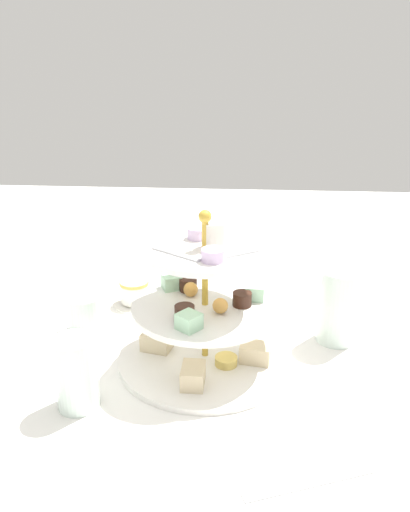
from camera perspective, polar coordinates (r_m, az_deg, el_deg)
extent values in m
plane|color=white|center=(0.85, 0.00, -11.69)|extent=(2.40, 2.40, 0.00)
cylinder|color=white|center=(0.85, 0.00, -11.40)|extent=(0.29, 0.29, 0.01)
cylinder|color=white|center=(0.80, 0.00, -5.79)|extent=(0.23, 0.23, 0.01)
cylinder|color=white|center=(0.77, 0.00, 0.45)|extent=(0.18, 0.18, 0.01)
cylinder|color=gold|center=(0.79, 0.00, -4.13)|extent=(0.01, 0.01, 0.25)
sphere|color=gold|center=(0.75, 0.00, 4.50)|extent=(0.02, 0.02, 0.02)
cube|color=beige|center=(0.91, 1.14, -7.59)|extent=(0.04, 0.05, 0.03)
cube|color=beige|center=(0.86, -5.49, -9.58)|extent=(0.05, 0.04, 0.03)
cube|color=beige|center=(0.77, -1.37, -13.38)|extent=(0.03, 0.05, 0.03)
cube|color=beige|center=(0.83, 5.71, -10.85)|extent=(0.05, 0.04, 0.03)
cylinder|color=#E5C660|center=(0.82, 2.40, -11.75)|extent=(0.04, 0.04, 0.01)
cylinder|color=#381E14|center=(0.80, 4.23, -4.79)|extent=(0.03, 0.03, 0.02)
cylinder|color=#381E14|center=(0.84, -1.92, -3.23)|extent=(0.03, 0.03, 0.02)
cylinder|color=#381E14|center=(0.75, -2.33, -6.42)|extent=(0.03, 0.03, 0.02)
cube|color=#B2E5BC|center=(0.82, 5.61, -4.08)|extent=(0.03, 0.03, 0.02)
cube|color=#B2E5BC|center=(0.85, -3.82, -2.94)|extent=(0.04, 0.04, 0.02)
cube|color=#B2E5BC|center=(0.73, -1.84, -7.40)|extent=(0.04, 0.04, 0.02)
sphere|color=gold|center=(0.82, -1.63, -3.80)|extent=(0.02, 0.02, 0.02)
sphere|color=gold|center=(0.77, 1.74, -5.65)|extent=(0.02, 0.02, 0.02)
cylinder|color=silver|center=(0.71, 0.92, 0.11)|extent=(0.03, 0.03, 0.02)
cylinder|color=silver|center=(0.81, -0.81, 2.61)|extent=(0.03, 0.03, 0.02)
cylinder|color=white|center=(0.76, 1.08, 2.42)|extent=(0.04, 0.04, 0.04)
cube|color=silver|center=(0.74, -3.33, 0.26)|extent=(0.08, 0.06, 0.00)
cube|color=silver|center=(0.74, 3.03, 0.08)|extent=(0.08, 0.06, 0.00)
cylinder|color=silver|center=(0.90, 14.84, -5.53)|extent=(0.07, 0.07, 0.13)
cylinder|color=silver|center=(0.95, -13.43, -6.35)|extent=(0.06, 0.06, 0.07)
cylinder|color=white|center=(1.04, -7.92, -5.23)|extent=(0.09, 0.09, 0.01)
cylinder|color=white|center=(1.03, -7.99, -3.96)|extent=(0.06, 0.06, 0.04)
cylinder|color=gold|center=(1.02, -8.05, -3.02)|extent=(0.06, 0.06, 0.01)
cube|color=silver|center=(0.66, 11.94, -23.76)|extent=(0.16, 0.07, 0.00)
cube|color=silver|center=(1.10, 2.95, -3.55)|extent=(0.17, 0.03, 0.00)
cylinder|color=silver|center=(0.75, -14.41, -12.70)|extent=(0.06, 0.06, 0.11)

